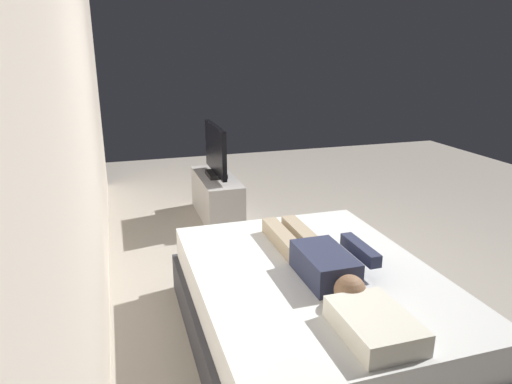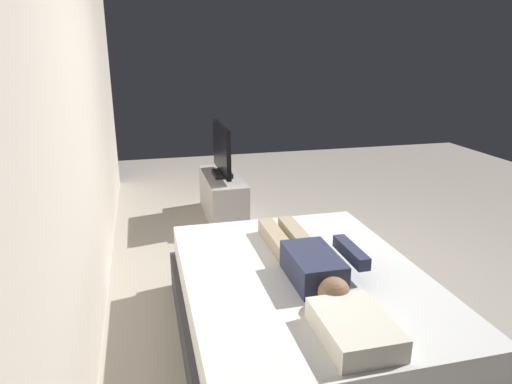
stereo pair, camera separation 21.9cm
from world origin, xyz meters
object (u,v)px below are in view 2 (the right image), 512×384
(pillow, at_px, (354,328))
(tv, at_px, (222,151))
(tv_stand, at_px, (223,196))
(bed, at_px, (303,310))
(remote, at_px, (355,253))
(person, at_px, (308,259))

(pillow, xyz_separation_m, tv, (3.28, 0.08, 0.18))
(pillow, height_order, tv_stand, pillow)
(tv_stand, bearing_deg, tv, 180.00)
(bed, distance_m, tv, 2.62)
(bed, xyz_separation_m, remote, (0.18, -0.44, 0.29))
(remote, bearing_deg, person, 110.47)
(tv_stand, bearing_deg, pillow, -178.58)
(tv, bearing_deg, person, -177.44)
(remote, bearing_deg, tv_stand, 12.27)
(bed, relative_size, tv_stand, 1.89)
(tv_stand, bearing_deg, remote, -167.73)
(tv_stand, bearing_deg, bed, -178.18)
(remote, xyz_separation_m, tv_stand, (2.38, 0.52, -0.30))
(pillow, bearing_deg, person, -2.41)
(bed, relative_size, person, 1.65)
(pillow, relative_size, person, 0.38)
(remote, bearing_deg, pillow, 154.17)
(bed, xyz_separation_m, pillow, (-0.72, 0.00, 0.34))
(remote, xyz_separation_m, tv, (2.38, 0.52, 0.24))
(pillow, distance_m, person, 0.75)
(remote, relative_size, tv, 0.17)
(remote, bearing_deg, tv, 12.27)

